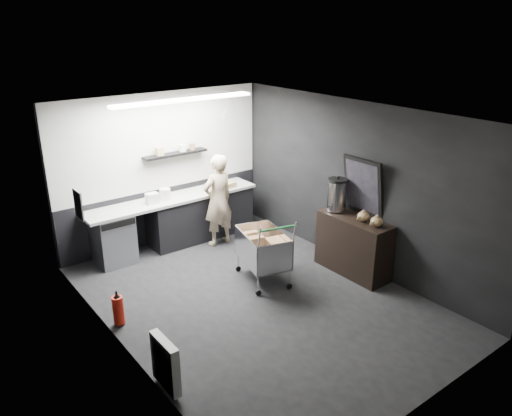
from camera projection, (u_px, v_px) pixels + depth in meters
floor at (257, 299)px, 7.30m from camera, size 5.50×5.50×0.00m
ceiling at (257, 115)px, 6.34m from camera, size 5.50×5.50×0.00m
wall_back at (163, 169)px, 8.86m from camera, size 5.50×0.00×5.50m
wall_front at (431, 297)px, 4.78m from camera, size 5.50×0.00×5.50m
wall_left at (118, 253)px, 5.68m from camera, size 0.00×5.50×5.50m
wall_right at (356, 186)px, 7.95m from camera, size 0.00×5.50×5.50m
kitchen_wall_panel at (161, 141)px, 8.67m from camera, size 3.95×0.02×1.70m
dado_panel at (166, 214)px, 9.15m from camera, size 3.95×0.02×1.00m
floating_shelf at (175, 154)px, 8.78m from camera, size 1.20×0.22×0.04m
wall_clock at (228, 115)px, 9.35m from camera, size 0.20×0.03×0.20m
poster at (78, 205)px, 6.59m from camera, size 0.02×0.30×0.40m
poster_red_band at (78, 200)px, 6.57m from camera, size 0.02×0.22×0.10m
radiator at (165, 364)px, 5.41m from camera, size 0.10×0.50×0.60m
ceiling_strip at (184, 100)px, 7.72m from camera, size 2.40×0.20×0.04m
prep_counter at (181, 219)px, 9.01m from camera, size 3.20×0.61×0.90m
person at (218, 200)px, 8.83m from camera, size 0.65×0.46×1.68m
shopping_cart at (263, 250)px, 7.67m from camera, size 0.82×1.13×1.09m
sideboard at (353, 238)px, 7.92m from camera, size 0.53×1.25×1.87m
fire_extinguisher at (118, 309)px, 6.62m from camera, size 0.15×0.15×0.49m
cardboard_box at (221, 185)px, 9.27m from camera, size 0.51×0.41×0.09m
pink_tub at (165, 194)px, 8.65m from camera, size 0.20×0.20×0.20m
white_container at (152, 198)px, 8.47m from camera, size 0.22×0.18×0.18m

